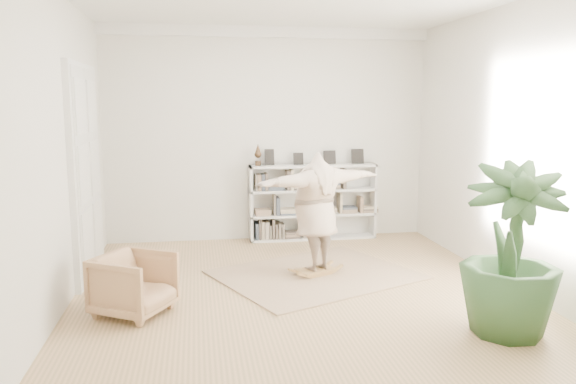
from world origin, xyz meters
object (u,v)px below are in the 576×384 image
(bookshelf, at_px, (312,203))
(rocker_board, at_px, (316,270))
(armchair, at_px, (134,284))
(person, at_px, (316,209))
(houseplant, at_px, (511,250))

(bookshelf, height_order, rocker_board, bookshelf)
(bookshelf, xyz_separation_m, rocker_board, (-0.39, -2.10, -0.57))
(armchair, relative_size, rocker_board, 1.28)
(armchair, bearing_deg, person, -34.11)
(rocker_board, bearing_deg, person, 39.57)
(armchair, relative_size, houseplant, 0.43)
(houseplant, bearing_deg, person, 124.06)
(armchair, relative_size, person, 0.38)
(rocker_board, height_order, houseplant, houseplant)
(person, bearing_deg, armchair, 1.17)
(person, height_order, houseplant, houseplant)
(rocker_board, bearing_deg, houseplant, -79.81)
(bookshelf, xyz_separation_m, houseplant, (1.13, -4.35, 0.25))
(bookshelf, relative_size, person, 1.11)
(rocker_board, bearing_deg, armchair, -178.83)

